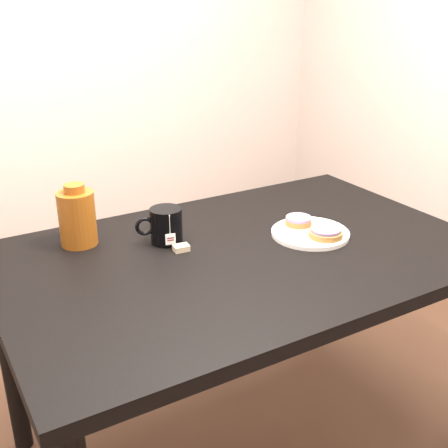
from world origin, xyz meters
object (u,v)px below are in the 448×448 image
object	(u,v)px
bagel_back	(298,221)
mug	(165,225)
plate	(310,233)
teabag_pouch	(181,248)
bagel_package	(77,217)
table	(243,275)
bagel_front	(326,233)

from	to	relation	value
bagel_back	mug	size ratio (longest dim) A/B	0.66
plate	teabag_pouch	bearing A→B (deg)	165.56
mug	bagel_package	size ratio (longest dim) A/B	0.80
mug	teabag_pouch	xyz separation A→B (m)	(0.01, -0.08, -0.05)
plate	bagel_package	bearing A→B (deg)	154.64
bagel_back	teabag_pouch	distance (m)	0.40
table	bagel_back	world-z (taller)	bagel_back
bagel_package	mug	bearing A→B (deg)	-27.49
plate	bagel_package	world-z (taller)	bagel_package
bagel_back	bagel_front	size ratio (longest dim) A/B	0.85
bagel_front	teabag_pouch	size ratio (longest dim) A/B	2.64
table	mug	size ratio (longest dim) A/B	9.28
bagel_front	bagel_package	distance (m)	0.75
bagel_back	teabag_pouch	size ratio (longest dim) A/B	2.23
bagel_package	teabag_pouch	bearing A→B (deg)	-39.72
table	teabag_pouch	xyz separation A→B (m)	(-0.16, 0.09, 0.09)
table	bagel_package	size ratio (longest dim) A/B	7.45
teabag_pouch	bagel_front	bearing A→B (deg)	-21.03
mug	teabag_pouch	distance (m)	0.09
bagel_front	bagel_back	bearing A→B (deg)	96.06
bagel_back	bagel_package	size ratio (longest dim) A/B	0.53
bagel_package	plate	bearing A→B (deg)	-25.36
mug	teabag_pouch	size ratio (longest dim) A/B	3.35
bagel_front	table	bearing A→B (deg)	164.81
mug	bagel_package	distance (m)	0.26
table	bagel_back	size ratio (longest dim) A/B	13.95
bagel_back	bagel_front	xyz separation A→B (m)	(0.01, -0.12, -0.00)
plate	mug	world-z (taller)	mug
plate	bagel_front	size ratio (longest dim) A/B	2.04
bagel_back	bagel_package	xyz separation A→B (m)	(-0.64, 0.24, 0.06)
table	bagel_front	bearing A→B (deg)	-15.19
teabag_pouch	bagel_package	bearing A→B (deg)	140.28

